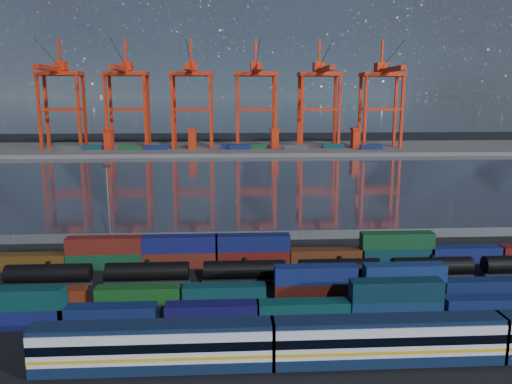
{
  "coord_description": "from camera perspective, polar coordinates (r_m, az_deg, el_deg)",
  "views": [
    {
      "loc": [
        -5.9,
        -73.39,
        29.72
      ],
      "look_at": [
        0.0,
        30.0,
        10.0
      ],
      "focal_mm": 35.0,
      "sensor_mm": 36.0,
      "label": 1
    }
  ],
  "objects": [
    {
      "name": "distant_mountains",
      "position": [
        1685.62,
        -0.94,
        17.27
      ],
      "size": [
        2470.0,
        1100.0,
        520.0
      ],
      "color": "#1E2630",
      "rests_on": "ground"
    },
    {
      "name": "gantry_cranes",
      "position": [
        276.89,
        -3.68,
        12.32
      ],
      "size": [
        198.38,
        44.89,
        60.79
      ],
      "color": "red",
      "rests_on": "ground"
    },
    {
      "name": "straddle_carriers",
      "position": [
        274.29,
        -2.56,
        6.19
      ],
      "size": [
        140.0,
        7.0,
        11.1
      ],
      "color": "red",
      "rests_on": "far_quay"
    },
    {
      "name": "quay_containers",
      "position": [
        270.2,
        -4.35,
        5.14
      ],
      "size": [
        172.58,
        10.99,
        2.6
      ],
      "color": "navy",
      "rests_on": "far_quay"
    },
    {
      "name": "container_row_north",
      "position": [
        89.67,
        -3.89,
        -7.09
      ],
      "size": [
        130.3,
        2.68,
        5.72
      ],
      "color": "#120F4F",
      "rests_on": "ground"
    },
    {
      "name": "container_row_south",
      "position": [
        68.7,
        -7.76,
        -12.94
      ],
      "size": [
        140.66,
        2.54,
        5.42
      ],
      "color": "#424447",
      "rests_on": "ground"
    },
    {
      "name": "tanker_string",
      "position": [
        81.8,
        -6.84,
        -9.03
      ],
      "size": [
        122.13,
        2.93,
        4.19
      ],
      "color": "black",
      "rests_on": "ground"
    },
    {
      "name": "container_row_mid",
      "position": [
        74.86,
        -4.38,
        -11.08
      ],
      "size": [
        141.51,
        2.48,
        5.29
      ],
      "color": "#404245",
      "rests_on": "ground"
    },
    {
      "name": "passenger_train",
      "position": [
        60.22,
        14.85,
        -16.15
      ],
      "size": [
        78.39,
        3.26,
        5.59
      ],
      "color": "silver",
      "rests_on": "ground"
    },
    {
      "name": "harbor_water",
      "position": [
        180.95,
        -1.35,
        1.33
      ],
      "size": [
        700.0,
        700.0,
        0.0
      ],
      "primitive_type": "plane",
      "color": "#2D3341",
      "rests_on": "ground"
    },
    {
      "name": "far_quay",
      "position": [
        284.9,
        -2.07,
        4.99
      ],
      "size": [
        700.0,
        70.0,
        2.0
      ],
      "primitive_type": "cube",
      "color": "#514F4C",
      "rests_on": "ground"
    },
    {
      "name": "yard_light_mast",
      "position": [
        104.29,
        -16.56,
        -0.97
      ],
      "size": [
        1.6,
        0.4,
        16.6
      ],
      "color": "slate",
      "rests_on": "ground"
    },
    {
      "name": "ground",
      "position": [
        79.4,
        1.26,
        -11.2
      ],
      "size": [
        700.0,
        700.0,
        0.0
      ],
      "primitive_type": "plane",
      "color": "black",
      "rests_on": "ground"
    },
    {
      "name": "waterfront_fence",
      "position": [
        105.55,
        0.06,
        -5.01
      ],
      "size": [
        160.12,
        0.12,
        2.2
      ],
      "color": "#595B5E",
      "rests_on": "ground"
    }
  ]
}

